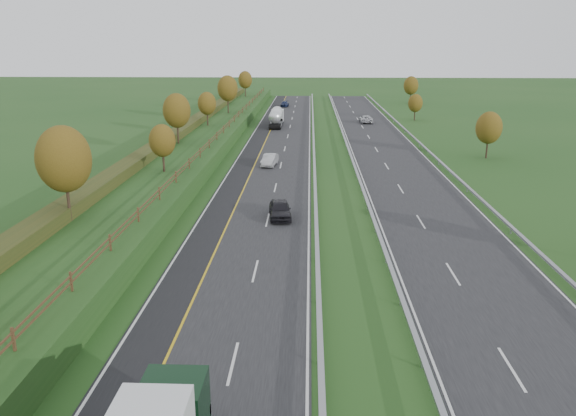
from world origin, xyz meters
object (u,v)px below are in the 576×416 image
Objects in this scene: car_dark_near at (280,209)px; car_oncoming at (366,119)px; car_silver_mid at (270,160)px; car_small_far at (285,104)px; road_tanker at (276,117)px.

car_dark_near is 0.91× the size of car_oncoming.
car_small_far is at bearing 98.40° from car_silver_mid.
road_tanker is at bearing 87.56° from car_dark_near.
car_oncoming is at bearing 75.84° from car_silver_mid.
car_dark_near is (3.83, -59.86, -1.00)m from road_tanker.
car_dark_near is at bearing -76.18° from car_silver_mid.
car_small_far is (-1.15, 71.23, -0.11)m from car_silver_mid.
car_silver_mid is 1.03× the size of car_small_far.
road_tanker is 2.32× the size of car_dark_near.
car_small_far is at bearing -58.13° from car_oncoming.
car_dark_near is at bearing -86.34° from road_tanker.
car_silver_mid is 71.24m from car_small_far.
car_small_far is at bearing 86.15° from car_dark_near.
road_tanker reaches higher than car_small_far.
car_silver_mid is at bearing 90.24° from car_dark_near.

